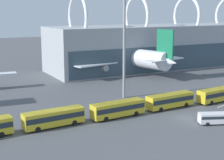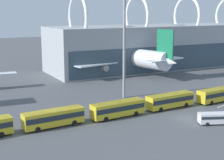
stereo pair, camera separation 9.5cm
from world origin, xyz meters
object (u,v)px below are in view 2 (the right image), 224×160
Objects in this scene: service_van_foreground at (215,118)px; floodlight_mast at (124,19)px; shuttle_bus_2 at (118,108)px; airliner_at_gate_far at (129,56)px; shuttle_bus_1 at (54,117)px; shuttle_bus_3 at (170,100)px; shuttle_bus_4 at (218,94)px.

service_van_foreground is 0.20× the size of floodlight_mast.
shuttle_bus_2 is 0.37× the size of floodlight_mast.
airliner_at_gate_far is 1.39× the size of floodlight_mast.
shuttle_bus_1 is 30.20m from floodlight_mast.
airliner_at_gate_far is at bearing 69.23° from shuttle_bus_3.
shuttle_bus_3 is 21.45m from floodlight_mast.
shuttle_bus_4 is at bearing -113.30° from service_van_foreground.
shuttle_bus_3 is (25.95, 0.07, 0.00)m from shuttle_bus_1.
shuttle_bus_1 is 1.00× the size of shuttle_bus_4.
service_van_foreground is (-12.15, -11.60, -0.57)m from shuttle_bus_4.
airliner_at_gate_far is 42.06m from shuttle_bus_3.
shuttle_bus_4 is (12.97, -0.84, 0.00)m from shuttle_bus_3.
shuttle_bus_1 is 1.00× the size of shuttle_bus_3.
airliner_at_gate_far reaches higher than service_van_foreground.
shuttle_bus_2 reaches higher than service_van_foreground.
airliner_at_gate_far reaches higher than shuttle_bus_1.
shuttle_bus_1 and shuttle_bus_2 have the same top height.
shuttle_bus_1 is at bearing 174.82° from shuttle_bus_2.
shuttle_bus_4 reaches higher than service_van_foreground.
shuttle_bus_2 is at bearing 133.34° from airliner_at_gate_far.
shuttle_bus_3 is (12.97, 0.41, 0.00)m from shuttle_bus_2.
shuttle_bus_1 is at bearing 177.47° from shuttle_bus_3.
airliner_at_gate_far is at bearing -80.09° from service_van_foreground.
shuttle_bus_3 and shuttle_bus_4 have the same top height.
shuttle_bus_4 is at bearing 166.15° from airliner_at_gate_far.
shuttle_bus_3 is at bearing -1.93° from shuttle_bus_2.
shuttle_bus_4 is at bearing -4.68° from shuttle_bus_2.
floodlight_mast reaches higher than service_van_foreground.
floodlight_mast reaches higher than shuttle_bus_4.
airliner_at_gate_far is 3.81× the size of shuttle_bus_3.
shuttle_bus_4 is 1.81× the size of service_van_foreground.
floodlight_mast is (-4.30, 12.48, 16.91)m from shuttle_bus_3.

